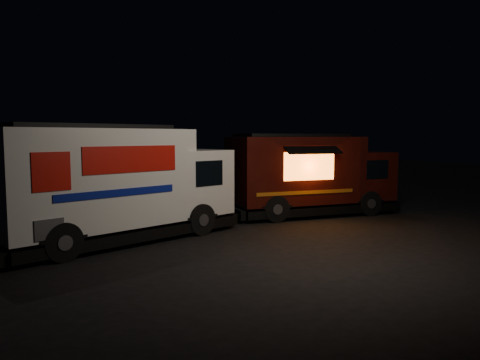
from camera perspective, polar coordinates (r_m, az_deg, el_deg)
ground at (r=14.62m, az=1.89°, el=-6.81°), size 80.00×80.00×0.00m
white_truck at (r=14.22m, az=-14.51°, el=-0.36°), size 7.94×4.82×3.41m
red_truck at (r=18.64m, az=8.70°, el=0.71°), size 7.04×3.18×3.17m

